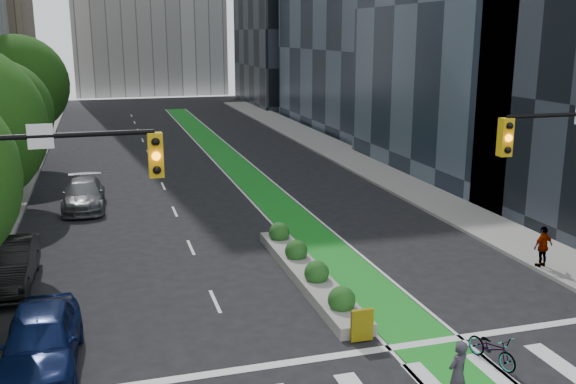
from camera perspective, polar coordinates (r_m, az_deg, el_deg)
ground at (r=18.02m, az=5.19°, el=-16.12°), size 160.00×160.00×0.00m
sidewalk_left at (r=40.89m, az=-24.25°, el=0.04°), size 3.60×90.00×0.15m
sidewalk_right at (r=44.15m, az=7.62°, el=2.11°), size 3.60×90.00×0.15m
bike_lane_paint at (r=46.22m, az=-4.97°, el=2.62°), size 2.20×70.00×0.01m
tree_far at (r=46.86m, az=-22.86°, el=8.78°), size 6.60×6.60×9.00m
median_planter at (r=24.22m, az=1.75°, el=-6.97°), size 1.20×10.26×1.10m
bicycle at (r=19.29m, az=17.68°, el=-13.10°), size 0.99×1.81×0.90m
cyclist at (r=16.90m, az=14.84°, el=-15.36°), size 0.74×0.62×1.74m
parked_car_left_near at (r=19.17m, az=-21.13°, el=-12.23°), size 2.17×5.09×1.72m
parked_car_left_mid at (r=25.54m, az=-23.71°, el=-5.96°), size 1.88×5.12×1.67m
parked_car_left_far at (r=35.48m, az=-17.70°, el=-0.23°), size 2.24×5.20×1.49m
pedestrian_far at (r=26.87m, az=21.73°, el=-4.53°), size 1.01×0.57×1.62m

